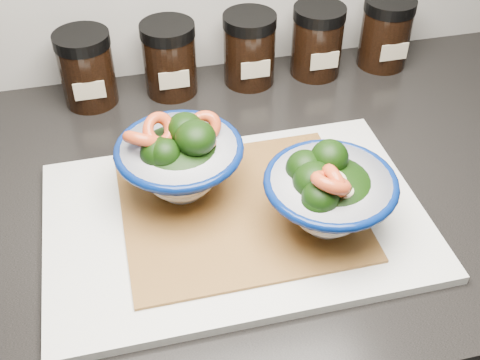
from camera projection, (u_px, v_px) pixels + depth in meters
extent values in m
cube|color=black|center=(217.00, 199.00, 0.79)|extent=(3.50, 0.60, 0.04)
cube|color=silver|center=(236.00, 219.00, 0.72)|extent=(0.45, 0.30, 0.01)
cube|color=#AA7033|center=(240.00, 208.00, 0.73)|extent=(0.28, 0.24, 0.00)
cylinder|color=white|center=(182.00, 186.00, 0.74)|extent=(0.05, 0.05, 0.01)
ellipsoid|color=white|center=(181.00, 176.00, 0.73)|extent=(0.08, 0.08, 0.04)
torus|color=#051954|center=(179.00, 149.00, 0.70)|extent=(0.15, 0.15, 0.01)
torus|color=#051954|center=(180.00, 159.00, 0.72)|extent=(0.13, 0.13, 0.00)
ellipsoid|color=black|center=(180.00, 156.00, 0.71)|extent=(0.11, 0.11, 0.05)
ellipsoid|color=black|center=(196.00, 138.00, 0.69)|extent=(0.05, 0.05, 0.04)
cylinder|color=#477233|center=(196.00, 149.00, 0.70)|extent=(0.01, 0.02, 0.03)
ellipsoid|color=black|center=(165.00, 154.00, 0.68)|extent=(0.04, 0.04, 0.04)
cylinder|color=#477233|center=(166.00, 163.00, 0.69)|extent=(0.02, 0.01, 0.02)
ellipsoid|color=black|center=(185.00, 129.00, 0.70)|extent=(0.04, 0.04, 0.04)
cylinder|color=#477233|center=(186.00, 140.00, 0.71)|extent=(0.01, 0.01, 0.03)
ellipsoid|color=black|center=(158.00, 154.00, 0.69)|extent=(0.04, 0.04, 0.04)
cylinder|color=#477233|center=(159.00, 164.00, 0.70)|extent=(0.01, 0.02, 0.03)
torus|color=#E9502B|center=(159.00, 130.00, 0.69)|extent=(0.06, 0.05, 0.05)
torus|color=#E9502B|center=(203.00, 128.00, 0.71)|extent=(0.06, 0.05, 0.06)
torus|color=#E9502B|center=(198.00, 143.00, 0.70)|extent=(0.06, 0.06, 0.04)
torus|color=#E9502B|center=(142.00, 140.00, 0.69)|extent=(0.05, 0.06, 0.05)
cylinder|color=#CCBC8E|center=(191.00, 134.00, 0.72)|extent=(0.02, 0.02, 0.01)
cylinder|color=#CCBC8E|center=(186.00, 136.00, 0.71)|extent=(0.02, 0.02, 0.01)
cylinder|color=white|center=(326.00, 220.00, 0.70)|extent=(0.05, 0.05, 0.01)
ellipsoid|color=white|center=(327.00, 210.00, 0.69)|extent=(0.08, 0.08, 0.04)
torus|color=#051954|center=(331.00, 183.00, 0.66)|extent=(0.15, 0.15, 0.01)
torus|color=#051954|center=(330.00, 193.00, 0.67)|extent=(0.12, 0.12, 0.00)
ellipsoid|color=black|center=(330.00, 190.00, 0.67)|extent=(0.11, 0.11, 0.05)
ellipsoid|color=black|center=(318.00, 203.00, 0.64)|extent=(0.04, 0.04, 0.03)
cylinder|color=#477233|center=(317.00, 211.00, 0.64)|extent=(0.01, 0.01, 0.02)
ellipsoid|color=black|center=(305.00, 169.00, 0.67)|extent=(0.04, 0.04, 0.04)
cylinder|color=#477233|center=(304.00, 179.00, 0.68)|extent=(0.02, 0.02, 0.03)
ellipsoid|color=black|center=(329.00, 158.00, 0.67)|extent=(0.04, 0.04, 0.04)
cylinder|color=#477233|center=(328.00, 168.00, 0.68)|extent=(0.02, 0.01, 0.03)
ellipsoid|color=black|center=(314.00, 182.00, 0.65)|extent=(0.05, 0.05, 0.04)
cylinder|color=#477233|center=(313.00, 193.00, 0.67)|extent=(0.01, 0.01, 0.03)
ellipsoid|color=black|center=(321.00, 197.00, 0.64)|extent=(0.04, 0.04, 0.04)
cylinder|color=#477233|center=(319.00, 207.00, 0.64)|extent=(0.02, 0.02, 0.03)
torus|color=#E9502B|center=(335.00, 180.00, 0.63)|extent=(0.03, 0.06, 0.06)
torus|color=#E9502B|center=(319.00, 186.00, 0.65)|extent=(0.06, 0.05, 0.05)
torus|color=#E9502B|center=(331.00, 183.00, 0.62)|extent=(0.06, 0.06, 0.04)
cylinder|color=#CCBC8E|center=(344.00, 192.00, 0.64)|extent=(0.02, 0.02, 0.01)
cylinder|color=#CCBC8E|center=(337.00, 180.00, 0.64)|extent=(0.02, 0.02, 0.02)
cylinder|color=black|center=(88.00, 74.00, 0.89)|extent=(0.08, 0.08, 0.09)
cylinder|color=black|center=(81.00, 40.00, 0.85)|extent=(0.08, 0.08, 0.02)
cube|color=#C6B793|center=(90.00, 91.00, 0.87)|extent=(0.04, 0.00, 0.03)
cylinder|color=black|center=(170.00, 64.00, 0.91)|extent=(0.08, 0.08, 0.09)
cylinder|color=black|center=(167.00, 30.00, 0.88)|extent=(0.08, 0.08, 0.02)
cube|color=#C6B793|center=(174.00, 80.00, 0.89)|extent=(0.04, 0.00, 0.03)
cylinder|color=black|center=(249.00, 54.00, 0.93)|extent=(0.08, 0.08, 0.09)
cylinder|color=black|center=(250.00, 21.00, 0.90)|extent=(0.08, 0.08, 0.02)
cube|color=#C6B793|center=(256.00, 70.00, 0.91)|extent=(0.04, 0.00, 0.03)
cylinder|color=black|center=(317.00, 46.00, 0.95)|extent=(0.08, 0.08, 0.09)
cylinder|color=black|center=(320.00, 13.00, 0.92)|extent=(0.08, 0.08, 0.02)
cube|color=#C6B793|center=(325.00, 61.00, 0.93)|extent=(0.04, 0.00, 0.03)
cylinder|color=black|center=(385.00, 38.00, 0.97)|extent=(0.08, 0.08, 0.09)
cylinder|color=black|center=(390.00, 5.00, 0.94)|extent=(0.08, 0.08, 0.02)
cube|color=#C6B793|center=(394.00, 52.00, 0.95)|extent=(0.05, 0.00, 0.03)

